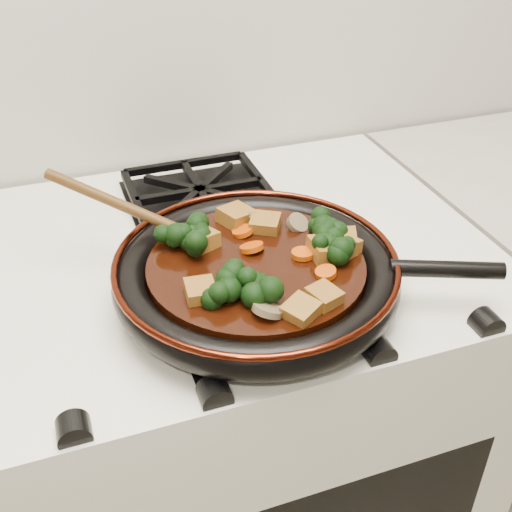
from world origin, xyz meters
name	(u,v)px	position (x,y,z in m)	size (l,w,h in m)	color
stove	(232,448)	(0.00, 1.69, 0.45)	(0.76, 0.60, 0.90)	white
burner_grate_front	(258,295)	(0.00, 1.55, 0.91)	(0.23, 0.23, 0.03)	black
burner_grate_back	(200,196)	(0.00, 1.83, 0.91)	(0.23, 0.23, 0.03)	black
skillet	(258,273)	(0.00, 1.56, 0.94)	(0.47, 0.36, 0.05)	black
braising_sauce	(256,270)	(0.00, 1.56, 0.95)	(0.28, 0.28, 0.02)	black
tofu_cube_0	(236,216)	(0.01, 1.66, 0.97)	(0.04, 0.04, 0.02)	brown
tofu_cube_1	(301,311)	(0.01, 1.44, 0.97)	(0.03, 0.04, 0.02)	brown
tofu_cube_2	(340,242)	(0.12, 1.55, 0.97)	(0.04, 0.04, 0.02)	brown
tofu_cube_3	(200,292)	(-0.08, 1.51, 0.97)	(0.04, 0.03, 0.02)	brown
tofu_cube_4	(199,240)	(-0.06, 1.62, 0.97)	(0.04, 0.04, 0.02)	brown
tofu_cube_5	(341,247)	(0.11, 1.54, 0.97)	(0.04, 0.04, 0.02)	brown
tofu_cube_6	(265,224)	(0.04, 1.63, 0.97)	(0.04, 0.04, 0.02)	brown
tofu_cube_7	(327,250)	(0.09, 1.54, 0.97)	(0.04, 0.04, 0.02)	brown
tofu_cube_8	(324,297)	(0.05, 1.46, 0.97)	(0.04, 0.03, 0.02)	brown
broccoli_floret_0	(234,282)	(-0.04, 1.51, 0.97)	(0.06, 0.06, 0.06)	black
broccoli_floret_1	(198,231)	(-0.05, 1.64, 0.97)	(0.06, 0.06, 0.05)	black
broccoli_floret_2	(173,238)	(-0.09, 1.63, 0.97)	(0.06, 0.06, 0.05)	black
broccoli_floret_3	(318,227)	(0.10, 1.60, 0.97)	(0.06, 0.06, 0.05)	black
broccoli_floret_4	(217,293)	(-0.07, 1.50, 0.97)	(0.06, 0.06, 0.05)	black
broccoli_floret_5	(197,244)	(-0.06, 1.61, 0.97)	(0.06, 0.06, 0.06)	black
broccoli_floret_6	(339,251)	(0.10, 1.53, 0.97)	(0.06, 0.06, 0.05)	black
broccoli_floret_7	(260,292)	(-0.02, 1.49, 0.97)	(0.06, 0.06, 0.05)	black
broccoli_floret_8	(331,239)	(0.11, 1.56, 0.97)	(0.06, 0.06, 0.05)	black
broccoli_floret_9	(324,243)	(0.09, 1.56, 0.97)	(0.06, 0.06, 0.05)	black
carrot_coin_0	(303,254)	(0.06, 1.55, 0.96)	(0.03, 0.03, 0.01)	#C24205
carrot_coin_1	(252,247)	(0.00, 1.59, 0.96)	(0.03, 0.03, 0.01)	#C24205
carrot_coin_2	(243,231)	(0.01, 1.63, 0.96)	(0.03, 0.03, 0.01)	#C24205
carrot_coin_3	(326,273)	(0.07, 1.50, 0.96)	(0.03, 0.03, 0.01)	#C24205
carrot_coin_4	(330,236)	(0.11, 1.58, 0.96)	(0.03, 0.03, 0.01)	#C24205
mushroom_slice_0	(298,223)	(0.08, 1.62, 0.97)	(0.03, 0.03, 0.01)	brown
mushroom_slice_1	(255,217)	(0.03, 1.65, 0.97)	(0.03, 0.03, 0.01)	brown
mushroom_slice_2	(268,310)	(-0.02, 1.46, 0.97)	(0.04, 0.04, 0.01)	brown
wooden_spoon	(157,220)	(-0.10, 1.67, 0.98)	(0.13, 0.11, 0.23)	#4C2F10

